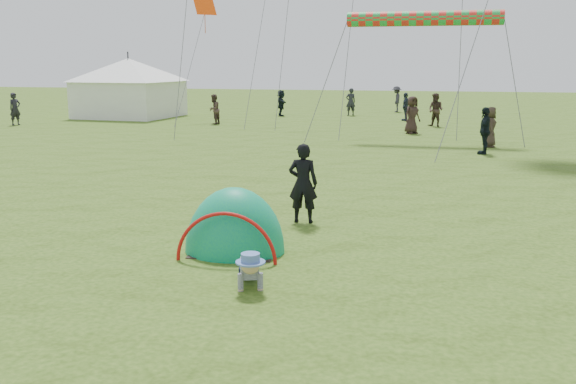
% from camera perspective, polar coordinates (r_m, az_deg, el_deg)
% --- Properties ---
extents(ground, '(140.00, 140.00, 0.00)m').
position_cam_1_polar(ground, '(10.49, 0.34, -7.38)').
color(ground, '#294510').
extents(crawling_toddler, '(0.81, 0.96, 0.62)m').
position_cam_1_polar(crawling_toddler, '(9.86, -3.41, -6.74)').
color(crawling_toddler, black).
rests_on(crawling_toddler, ground).
extents(popup_tent, '(1.95, 1.66, 2.37)m').
position_cam_1_polar(popup_tent, '(11.81, -4.73, -5.25)').
color(popup_tent, '#0A7675').
rests_on(popup_tent, ground).
extents(standing_adult, '(0.65, 0.45, 1.71)m').
position_cam_1_polar(standing_adult, '(13.66, 1.34, 0.78)').
color(standing_adult, black).
rests_on(standing_adult, ground).
extents(event_marquee, '(6.04, 6.04, 3.90)m').
position_cam_1_polar(event_marquee, '(41.90, -13.93, 9.16)').
color(event_marquee, white).
rests_on(event_marquee, ground).
extents(crowd_person_0, '(0.64, 0.76, 1.77)m').
position_cam_1_polar(crowd_person_0, '(38.38, -23.10, 6.81)').
color(crowd_person_0, black).
rests_on(crowd_person_0, ground).
extents(crowd_person_1, '(0.72, 0.87, 1.65)m').
position_cam_1_polar(crowd_person_1, '(36.11, -6.60, 7.31)').
color(crowd_person_1, '#44322D').
rests_on(crowd_person_1, ground).
extents(crowd_person_2, '(0.51, 1.01, 1.65)m').
position_cam_1_polar(crowd_person_2, '(38.68, 10.41, 7.47)').
color(crowd_person_2, '#283241').
rests_on(crowd_person_2, ground).
extents(crowd_person_3, '(0.72, 1.18, 1.78)m').
position_cam_1_polar(crowd_person_3, '(45.49, 9.61, 8.15)').
color(crowd_person_3, '#2E2C35').
rests_on(crowd_person_3, ground).
extents(crowd_person_4, '(0.59, 0.84, 1.63)m').
position_cam_1_polar(crowd_person_4, '(27.35, 17.51, 5.53)').
color(crowd_person_4, '#372B23').
rests_on(crowd_person_4, ground).
extents(crowd_person_5, '(0.98, 1.61, 1.65)m').
position_cam_1_polar(crowd_person_5, '(41.62, -0.62, 7.92)').
color(crowd_person_5, black).
rests_on(crowd_person_5, ground).
extents(crowd_person_8, '(0.62, 1.10, 1.76)m').
position_cam_1_polar(crowd_person_8, '(25.15, 17.09, 5.23)').
color(crowd_person_8, black).
rests_on(crowd_person_8, ground).
extents(crowd_person_10, '(1.02, 1.03, 1.80)m').
position_cam_1_polar(crowd_person_10, '(31.68, 10.97, 6.74)').
color(crowd_person_10, '#30211E').
rests_on(crowd_person_10, ground).
extents(crowd_person_12, '(0.76, 0.64, 1.76)m').
position_cam_1_polar(crowd_person_12, '(42.08, 5.59, 7.98)').
color(crowd_person_12, '#21232B').
rests_on(crowd_person_12, ground).
extents(crowd_person_13, '(1.09, 1.03, 1.78)m').
position_cam_1_polar(crowd_person_13, '(35.37, 12.99, 7.11)').
color(crowd_person_13, '#3B2A25').
rests_on(crowd_person_13, ground).
extents(rainbow_tube_kite, '(6.57, 0.64, 0.64)m').
position_cam_1_polar(rainbow_tube_kite, '(29.02, 11.98, 14.85)').
color(rainbow_tube_kite, red).
extents(diamond_kite_1, '(1.34, 1.34, 1.10)m').
position_cam_1_polar(diamond_kite_1, '(39.45, -7.42, 16.11)').
color(diamond_kite_1, '#F44403').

